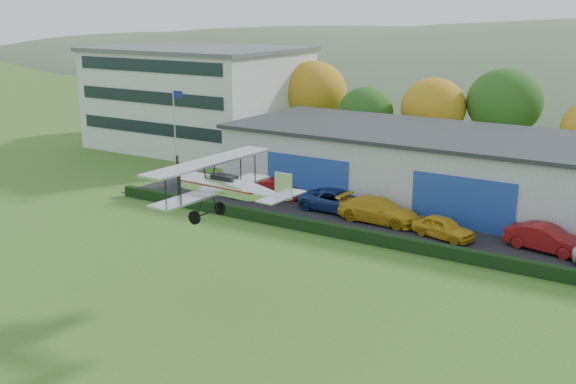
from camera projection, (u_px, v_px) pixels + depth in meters
The scene contains 14 objects.
ground at pixel (189, 342), 30.05m from camera, with size 300.00×300.00×0.00m, color #3B6C22.
apron at pixel (427, 228), 45.62m from camera, with size 48.00×9.00×0.05m, color black.
hedge at pixel (398, 243), 41.61m from camera, with size 46.00×0.60×0.80m, color black.
hangar at pixel (490, 173), 49.59m from camera, with size 40.60×12.60×5.30m.
office_block at pixel (199, 97), 71.66m from camera, with size 20.60×15.60×10.40m.
flagpole at pixel (176, 125), 56.99m from camera, with size 1.05×0.10×8.00m.
tree_belt at pixel (487, 108), 61.27m from camera, with size 75.70×13.22×10.12m.
car_0 at pixel (228, 185), 53.67m from camera, with size 1.65×4.09×1.39m, color gray.
car_1 at pixel (275, 189), 52.33m from camera, with size 1.68×4.81×1.59m, color maroon.
car_2 at pixel (337, 201), 49.07m from camera, with size 2.59×5.61×1.56m, color navy.
car_3 at pixel (379, 210), 46.59m from camera, with size 2.34×5.77×1.67m, color gold.
car_4 at pixel (443, 227), 43.36m from camera, with size 1.66×4.14×1.41m, color gold.
car_5 at pixel (546, 238), 41.01m from camera, with size 1.69×4.86×1.60m, color maroon.
biplane at pixel (226, 185), 32.47m from camera, with size 7.04×8.05×3.02m.
Camera 1 is at (18.28, -20.67, 14.33)m, focal length 42.33 mm.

